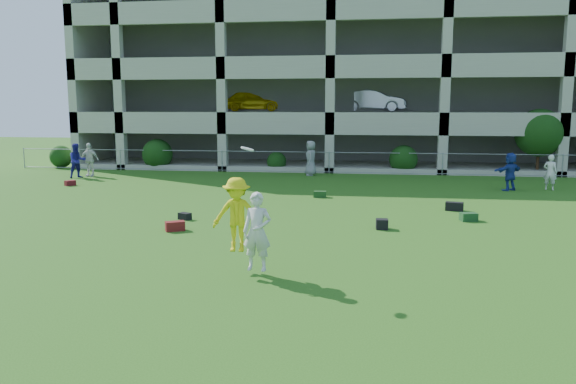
% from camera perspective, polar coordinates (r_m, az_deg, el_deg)
% --- Properties ---
extents(ground, '(100.00, 100.00, 0.00)m').
position_cam_1_polar(ground, '(12.16, -2.26, -8.67)').
color(ground, '#235114').
rests_on(ground, ground).
extents(bystander_a, '(1.08, 1.07, 1.76)m').
position_cam_1_polar(bystander_a, '(30.58, -20.63, 2.99)').
color(bystander_a, navy).
rests_on(bystander_a, ground).
extents(bystander_b, '(1.04, 0.48, 1.74)m').
position_cam_1_polar(bystander_b, '(31.03, -19.53, 3.12)').
color(bystander_b, silver).
rests_on(bystander_b, ground).
extents(bystander_c, '(0.70, 0.97, 1.84)m').
position_cam_1_polar(bystander_c, '(29.61, 2.33, 3.45)').
color(bystander_c, gray).
rests_on(bystander_c, ground).
extents(bystander_d, '(1.51, 1.31, 1.65)m').
position_cam_1_polar(bystander_d, '(26.13, 21.63, 1.94)').
color(bystander_d, navy).
rests_on(bystander_d, ground).
extents(bystander_e, '(0.68, 0.60, 1.55)m').
position_cam_1_polar(bystander_e, '(27.02, 25.09, 1.83)').
color(bystander_e, silver).
rests_on(bystander_e, ground).
extents(bag_red_a, '(0.63, 0.53, 0.28)m').
position_cam_1_polar(bag_red_a, '(16.85, -11.41, -3.41)').
color(bag_red_a, '#51160D').
rests_on(bag_red_a, ground).
extents(bag_black_b, '(0.47, 0.41, 0.22)m').
position_cam_1_polar(bag_black_b, '(18.45, -10.44, -2.43)').
color(bag_black_b, black).
rests_on(bag_black_b, ground).
extents(bag_green_c, '(0.57, 0.46, 0.26)m').
position_cam_1_polar(bag_green_c, '(18.84, 17.87, -2.42)').
color(bag_green_c, '#163D1F').
rests_on(bag_green_c, ground).
extents(crate_d, '(0.37, 0.37, 0.30)m').
position_cam_1_polar(crate_d, '(16.99, 9.52, -3.23)').
color(crate_d, black).
rests_on(crate_d, ground).
extents(bag_black_e, '(0.65, 0.43, 0.30)m').
position_cam_1_polar(bag_black_e, '(20.53, 16.55, -1.41)').
color(bag_black_e, black).
rests_on(bag_black_e, ground).
extents(bag_red_f, '(0.49, 0.53, 0.24)m').
position_cam_1_polar(bag_red_f, '(27.76, -21.26, 0.86)').
color(bag_red_f, '#5A0F1F').
rests_on(bag_red_f, ground).
extents(bag_green_g, '(0.51, 0.31, 0.25)m').
position_cam_1_polar(bag_green_g, '(22.59, 3.26, -0.22)').
color(bag_green_g, '#143816').
rests_on(bag_green_g, ground).
extents(frisbee_contest, '(1.43, 1.10, 2.61)m').
position_cam_1_polar(frisbee_contest, '(12.21, -4.67, -2.75)').
color(frisbee_contest, yellow).
rests_on(frisbee_contest, ground).
extents(parking_garage, '(30.00, 14.00, 12.00)m').
position_cam_1_polar(parking_garage, '(39.24, 5.21, 12.17)').
color(parking_garage, '#9E998C').
rests_on(parking_garage, ground).
extents(fence, '(36.06, 0.06, 1.20)m').
position_cam_1_polar(fence, '(30.63, 4.20, 3.04)').
color(fence, gray).
rests_on(fence, ground).
extents(shrub_row, '(34.38, 2.52, 3.50)m').
position_cam_1_polar(shrub_row, '(31.28, 12.76, 4.61)').
color(shrub_row, '#163D11').
rests_on(shrub_row, ground).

